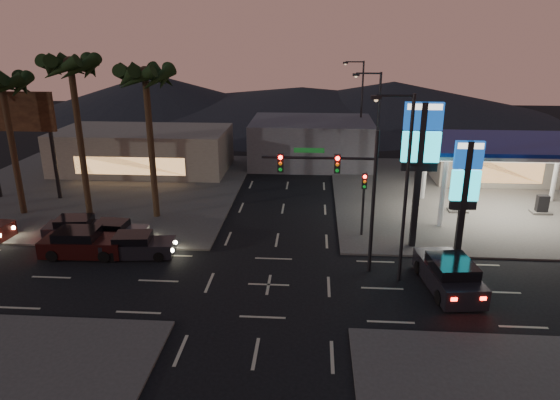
# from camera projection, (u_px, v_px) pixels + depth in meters

# --- Properties ---
(ground) EXTENTS (140.00, 140.00, 0.00)m
(ground) POSITION_uv_depth(u_px,v_px,m) (269.00, 285.00, 26.60)
(ground) COLOR black
(ground) RESTS_ON ground
(corner_lot_ne) EXTENTS (24.00, 24.00, 0.12)m
(corner_lot_ne) POSITION_uv_depth(u_px,v_px,m) (482.00, 196.00, 40.64)
(corner_lot_ne) COLOR #47443F
(corner_lot_ne) RESTS_ON ground
(corner_lot_nw) EXTENTS (24.00, 24.00, 0.12)m
(corner_lot_nw) POSITION_uv_depth(u_px,v_px,m) (100.00, 188.00, 42.74)
(corner_lot_nw) COLOR #47443F
(corner_lot_nw) RESTS_ON ground
(gas_station) EXTENTS (12.20, 8.20, 5.47)m
(gas_station) POSITION_uv_depth(u_px,v_px,m) (509.00, 146.00, 35.24)
(gas_station) COLOR silver
(gas_station) RESTS_ON ground
(convenience_store) EXTENTS (10.00, 6.00, 4.00)m
(convenience_store) POSITION_uv_depth(u_px,v_px,m) (490.00, 158.00, 44.60)
(convenience_store) COLOR #726B5B
(convenience_store) RESTS_ON ground
(pylon_sign_tall) EXTENTS (2.20, 0.35, 9.00)m
(pylon_sign_tall) POSITION_uv_depth(u_px,v_px,m) (421.00, 147.00, 29.17)
(pylon_sign_tall) COLOR black
(pylon_sign_tall) RESTS_ON ground
(pylon_sign_short) EXTENTS (1.60, 0.35, 7.00)m
(pylon_sign_short) POSITION_uv_depth(u_px,v_px,m) (466.00, 181.00, 28.62)
(pylon_sign_short) COLOR black
(pylon_sign_short) RESTS_ON ground
(traffic_signal_mast) EXTENTS (6.10, 0.39, 8.00)m
(traffic_signal_mast) POSITION_uv_depth(u_px,v_px,m) (341.00, 182.00, 26.54)
(traffic_signal_mast) COLOR black
(traffic_signal_mast) RESTS_ON ground
(pedestal_signal) EXTENTS (0.32, 0.39, 4.30)m
(pedestal_signal) POSITION_uv_depth(u_px,v_px,m) (364.00, 194.00, 31.89)
(pedestal_signal) COLOR black
(pedestal_signal) RESTS_ON ground
(streetlight_near) EXTENTS (2.14, 0.25, 10.00)m
(streetlight_near) POSITION_uv_depth(u_px,v_px,m) (403.00, 179.00, 25.25)
(streetlight_near) COLOR black
(streetlight_near) RESTS_ON ground
(streetlight_mid) EXTENTS (2.14, 0.25, 10.00)m
(streetlight_mid) POSITION_uv_depth(u_px,v_px,m) (375.00, 130.00, 37.53)
(streetlight_mid) COLOR black
(streetlight_mid) RESTS_ON ground
(streetlight_far) EXTENTS (2.14, 0.25, 10.00)m
(streetlight_far) POSITION_uv_depth(u_px,v_px,m) (360.00, 104.00, 50.74)
(streetlight_far) COLOR black
(streetlight_far) RESTS_ON ground
(palm_a) EXTENTS (4.41, 4.41, 10.86)m
(palm_a) POSITION_uv_depth(u_px,v_px,m) (146.00, 85.00, 33.12)
(palm_a) COLOR black
(palm_a) RESTS_ON ground
(palm_b) EXTENTS (4.41, 4.41, 11.46)m
(palm_b) POSITION_uv_depth(u_px,v_px,m) (72.00, 76.00, 33.27)
(palm_b) COLOR black
(palm_b) RESTS_ON ground
(palm_c) EXTENTS (4.41, 4.41, 10.26)m
(palm_c) POSITION_uv_depth(u_px,v_px,m) (3.00, 92.00, 33.95)
(palm_c) COLOR black
(palm_c) RESTS_ON ground
(billboard) EXTENTS (6.00, 0.30, 8.50)m
(billboard) POSITION_uv_depth(u_px,v_px,m) (17.00, 120.00, 38.17)
(billboard) COLOR black
(billboard) RESTS_ON ground
(building_far_west) EXTENTS (16.00, 8.00, 4.00)m
(building_far_west) POSITION_uv_depth(u_px,v_px,m) (144.00, 150.00, 47.64)
(building_far_west) COLOR #726B5B
(building_far_west) RESTS_ON ground
(building_far_mid) EXTENTS (12.00, 9.00, 4.40)m
(building_far_mid) POSITION_uv_depth(u_px,v_px,m) (312.00, 142.00, 50.31)
(building_far_mid) COLOR #4C4C51
(building_far_mid) RESTS_ON ground
(hill_left) EXTENTS (40.00, 40.00, 6.00)m
(hill_left) POSITION_uv_depth(u_px,v_px,m) (153.00, 92.00, 83.92)
(hill_left) COLOR black
(hill_left) RESTS_ON ground
(hill_right) EXTENTS (50.00, 50.00, 5.00)m
(hill_right) POSITION_uv_depth(u_px,v_px,m) (393.00, 97.00, 81.46)
(hill_right) COLOR black
(hill_right) RESTS_ON ground
(hill_center) EXTENTS (60.00, 60.00, 4.00)m
(hill_center) POSITION_uv_depth(u_px,v_px,m) (301.00, 99.00, 82.60)
(hill_center) COLOR black
(hill_center) RESTS_ON ground
(car_lane_a_front) EXTENTS (4.45, 2.17, 1.41)m
(car_lane_a_front) POSITION_uv_depth(u_px,v_px,m) (137.00, 246.00, 29.80)
(car_lane_a_front) COLOR black
(car_lane_a_front) RESTS_ON ground
(car_lane_a_mid) EXTENTS (5.07, 2.26, 1.63)m
(car_lane_a_mid) POSITION_uv_depth(u_px,v_px,m) (83.00, 243.00, 29.91)
(car_lane_a_mid) COLOR black
(car_lane_a_mid) RESTS_ON ground
(car_lane_b_front) EXTENTS (4.09, 1.91, 1.30)m
(car_lane_b_front) POSITION_uv_depth(u_px,v_px,m) (115.00, 232.00, 31.99)
(car_lane_b_front) COLOR #58585B
(car_lane_b_front) RESTS_ON ground
(car_lane_b_mid) EXTENTS (4.52, 2.25, 1.43)m
(car_lane_b_mid) POSITION_uv_depth(u_px,v_px,m) (79.00, 228.00, 32.40)
(car_lane_b_mid) COLOR black
(car_lane_b_mid) RESTS_ON ground
(suv_station) EXTENTS (2.78, 5.41, 1.73)m
(suv_station) POSITION_uv_depth(u_px,v_px,m) (449.00, 275.00, 25.96)
(suv_station) COLOR black
(suv_station) RESTS_ON ground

